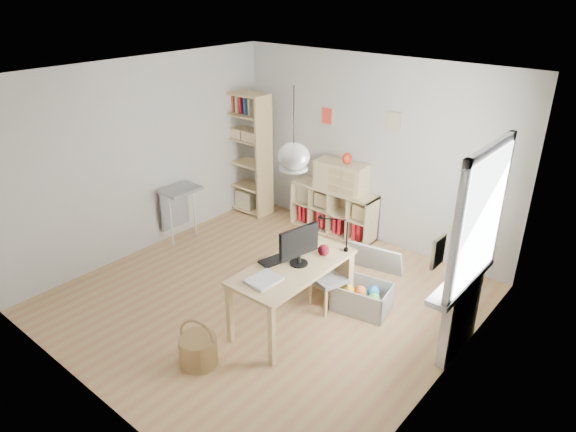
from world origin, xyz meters
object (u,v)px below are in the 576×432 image
Objects in this scene: tall_bookshelf at (247,149)px; drawer_chest at (341,177)px; cube_shelf at (333,213)px; storage_chest at (365,290)px; desk at (293,272)px; chair at (332,275)px; monitor at (299,244)px.

drawer_chest is (1.70, 0.24, -0.15)m from tall_bookshelf.
tall_bookshelf is 2.59× the size of drawer_chest.
cube_shelf reaches higher than storage_chest.
desk is 2.01× the size of chair.
chair is (2.73, -1.40, -0.66)m from tall_bookshelf.
cube_shelf is 2.51m from monitor.
desk is 0.75× the size of tall_bookshelf.
drawer_chest is at bearing -16.37° from cube_shelf.
desk is 2.48m from cube_shelf.
desk is 0.35m from monitor.
tall_bookshelf is 1.73m from drawer_chest.
monitor is (1.05, -2.17, 0.70)m from cube_shelf.
storage_chest is at bearing -50.43° from drawer_chest.
desk reaches higher than cube_shelf.
storage_chest is (0.47, 0.79, -0.43)m from desk.
tall_bookshelf is at bearing -169.81° from cube_shelf.
storage_chest is 1.65× the size of monitor.
tall_bookshelf is at bearing 142.99° from desk.
chair reaches higher than storage_chest.
storage_chest is at bearing -20.80° from tall_bookshelf.
cube_shelf is 2.76× the size of monitor.
tall_bookshelf is 2.39× the size of storage_chest.
cube_shelf is 1.81× the size of drawer_chest.
tall_bookshelf is at bearing 156.27° from monitor.
monitor is at bearing 62.22° from desk.
cube_shelf is 2.05m from chair.
storage_chest is (0.32, 0.24, -0.20)m from chair.
storage_chest is (1.49, -1.44, -0.07)m from cube_shelf.
cube_shelf is at bearing 10.19° from tall_bookshelf.
chair is 0.97× the size of drawer_chest.
cube_shelf is 1.67× the size of storage_chest.
chair is (1.17, -1.68, 0.13)m from cube_shelf.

